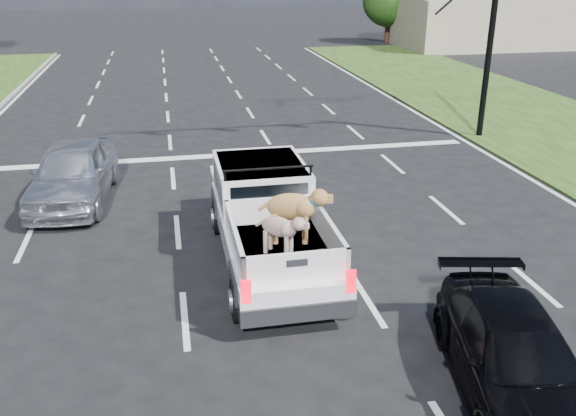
# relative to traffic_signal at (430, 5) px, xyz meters

# --- Properties ---
(ground) EXTENTS (160.00, 160.00, 0.00)m
(ground) POSITION_rel_traffic_signal_xyz_m (-7.20, -10.50, -4.73)
(ground) COLOR black
(ground) RESTS_ON ground
(road_markings) EXTENTS (17.75, 60.00, 0.01)m
(road_markings) POSITION_rel_traffic_signal_xyz_m (-7.20, -3.94, -4.72)
(road_markings) COLOR silver
(road_markings) RESTS_ON ground
(traffic_signal) EXTENTS (9.11, 0.31, 7.00)m
(traffic_signal) POSITION_rel_traffic_signal_xyz_m (0.00, 0.00, 0.00)
(traffic_signal) COLOR black
(traffic_signal) RESTS_ON ground
(building_right) EXTENTS (12.00, 7.00, 3.60)m
(building_right) POSITION_rel_traffic_signal_xyz_m (14.80, 23.50, -2.93)
(building_right) COLOR tan
(building_right) RESTS_ON ground
(pickup_truck) EXTENTS (2.16, 5.70, 2.13)m
(pickup_truck) POSITION_rel_traffic_signal_xyz_m (-7.00, -8.43, -3.73)
(pickup_truck) COLOR black
(pickup_truck) RESTS_ON ground
(silver_sedan) EXTENTS (2.32, 4.88, 1.61)m
(silver_sedan) POSITION_rel_traffic_signal_xyz_m (-11.58, -3.83, -3.92)
(silver_sedan) COLOR silver
(silver_sedan) RESTS_ON ground
(black_coupe) EXTENTS (2.62, 4.58, 1.25)m
(black_coupe) POSITION_rel_traffic_signal_xyz_m (-4.17, -13.49, -4.10)
(black_coupe) COLOR black
(black_coupe) RESTS_ON ground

